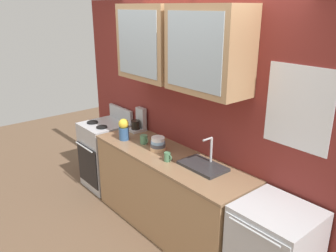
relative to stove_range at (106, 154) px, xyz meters
name	(u,v)px	position (x,y,z in m)	size (l,w,h in m)	color
ground_plane	(168,228)	(1.36, 0.00, -0.47)	(10.00, 10.00, 0.00)	brown
back_wall_unit	(189,98)	(1.36, 0.28, 1.04)	(4.11, 0.49, 2.50)	maroon
counter	(168,193)	(1.36, 0.00, -0.01)	(2.05, 0.62, 0.92)	#A87F56
stove_range	(106,154)	(0.00, 0.00, 0.00)	(0.56, 0.62, 1.10)	silver
sink_faucet	(203,165)	(1.80, 0.08, 0.48)	(0.47, 0.29, 0.30)	#2D2D30
bowl_stack	(158,144)	(1.18, 0.00, 0.52)	(0.18, 0.18, 0.15)	#E0AD7F
vase	(124,129)	(0.67, -0.11, 0.58)	(0.12, 0.12, 0.26)	#33598C
cup_near_sink	(167,157)	(1.47, -0.10, 0.50)	(0.11, 0.07, 0.10)	#4C7F59
cup_near_bowls	(144,139)	(0.92, -0.01, 0.50)	(0.13, 0.09, 0.10)	#4C7F59
coffee_maker	(139,122)	(0.51, 0.21, 0.56)	(0.17, 0.20, 0.29)	#B7B7BC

